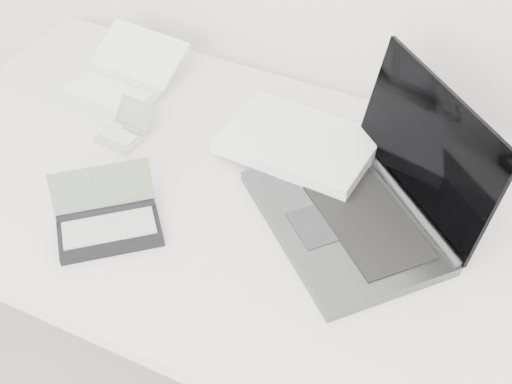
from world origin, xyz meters
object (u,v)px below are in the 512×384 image
at_px(desk, 279,223).
at_px(netbook_open_white, 114,86).
at_px(laptop_large, 341,177).
at_px(palmtop_charcoal, 108,221).

distance_m(desk, netbook_open_white, 0.53).
bearing_deg(netbook_open_white, laptop_large, -3.33).
relative_size(desk, laptop_large, 2.78).
height_order(desk, palmtop_charcoal, palmtop_charcoal).
xyz_separation_m(desk, netbook_open_white, (-0.49, 0.17, 0.07)).
height_order(laptop_large, netbook_open_white, laptop_large).
xyz_separation_m(laptop_large, netbook_open_white, (-0.58, 0.08, -0.02)).
distance_m(desk, laptop_large, 0.15).
relative_size(laptop_large, palmtop_charcoal, 2.47).
bearing_deg(palmtop_charcoal, laptop_large, -2.19).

